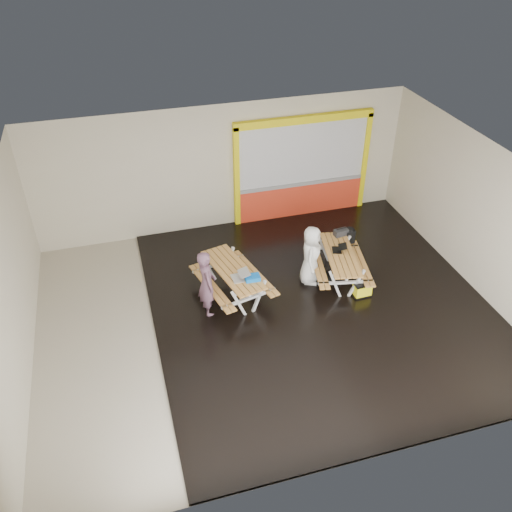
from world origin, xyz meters
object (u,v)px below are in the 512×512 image
object	(u,v)px
person_right	(311,255)
toolbox	(341,232)
picnic_table_right	(340,260)
dark_case	(324,278)
laptop_left	(240,276)
fluke_bag	(362,290)
laptop_right	(339,249)
picnic_table_left	(233,275)
blue_pouch	(252,278)
person_left	(207,283)
backpack	(350,236)

from	to	relation	value
person_right	toolbox	size ratio (longest dim) A/B	4.00
picnic_table_right	person_right	xyz separation A→B (m)	(-0.72, 0.08, 0.21)
dark_case	laptop_left	bearing A→B (deg)	-172.47
fluke_bag	laptop_right	bearing A→B (deg)	104.18
picnic_table_left	laptop_left	distance (m)	0.45
fluke_bag	laptop_left	bearing A→B (deg)	170.11
blue_pouch	fluke_bag	bearing A→B (deg)	-8.14
laptop_right	picnic_table_right	bearing A→B (deg)	-95.18
person_left	dark_case	size ratio (longest dim) A/B	3.98
picnic_table_right	blue_pouch	xyz separation A→B (m)	(-2.29, -0.43, 0.26)
picnic_table_left	person_right	size ratio (longest dim) A/B	1.49
picnic_table_left	picnic_table_right	xyz separation A→B (m)	(2.62, -0.07, -0.02)
picnic_table_left	dark_case	world-z (taller)	picnic_table_left
picnic_table_right	person_left	world-z (taller)	person_left
person_left	laptop_right	bearing A→B (deg)	-84.98
picnic_table_left	dark_case	distance (m)	2.29
person_left	dark_case	world-z (taller)	person_left
person_right	fluke_bag	distance (m)	1.43
toolbox	picnic_table_right	bearing A→B (deg)	-113.73
person_right	backpack	distance (m)	1.47
laptop_right	dark_case	xyz separation A→B (m)	(-0.40, -0.16, -0.68)
laptop_left	dark_case	distance (m)	2.30
person_right	dark_case	xyz separation A→B (m)	(0.34, -0.10, -0.67)
laptop_left	fluke_bag	xyz separation A→B (m)	(2.80, -0.49, -0.62)
laptop_right	fluke_bag	size ratio (longest dim) A/B	0.97
backpack	dark_case	bearing A→B (deg)	-141.10
picnic_table_right	person_left	size ratio (longest dim) A/B	1.30
laptop_right	person_right	bearing A→B (deg)	-175.75
picnic_table_right	backpack	distance (m)	0.96
picnic_table_left	dark_case	xyz separation A→B (m)	(2.24, -0.09, -0.48)
picnic_table_right	laptop_right	size ratio (longest dim) A/B	5.08
picnic_table_left	picnic_table_right	size ratio (longest dim) A/B	1.06
laptop_left	laptop_right	world-z (taller)	laptop_left
picnic_table_right	person_left	bearing A→B (deg)	-174.15
dark_case	fluke_bag	xyz separation A→B (m)	(0.63, -0.77, 0.10)
toolbox	person_left	bearing A→B (deg)	-163.39
person_right	laptop_left	xyz separation A→B (m)	(-1.83, -0.39, 0.05)
person_right	blue_pouch	xyz separation A→B (m)	(-1.57, -0.51, 0.04)
backpack	picnic_table_left	bearing A→B (deg)	-167.91
picnic_table_right	dark_case	bearing A→B (deg)	-176.51
picnic_table_left	person_right	world-z (taller)	person_right
backpack	dark_case	xyz separation A→B (m)	(-0.96, -0.78, -0.57)
picnic_table_left	laptop_right	xyz separation A→B (m)	(2.63, 0.07, 0.20)
blue_pouch	toolbox	bearing A→B (deg)	24.21
person_right	fluke_bag	world-z (taller)	person_right
toolbox	backpack	bearing A→B (deg)	2.07
person_right	picnic_table_left	bearing A→B (deg)	116.53
laptop_left	dark_case	size ratio (longest dim) A/B	0.98
backpack	toolbox	bearing A→B (deg)	-177.93
picnic_table_right	person_right	distance (m)	0.76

